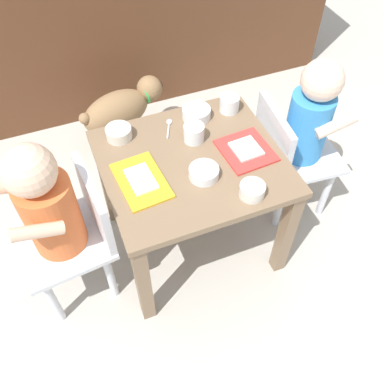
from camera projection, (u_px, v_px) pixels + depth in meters
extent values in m
plane|color=#B2ADA3|center=(192.00, 239.00, 1.70)|extent=(7.00, 7.00, 0.00)
cube|color=#56331E|center=(108.00, 7.00, 1.98)|extent=(2.20, 0.37, 0.92)
cube|color=#7A6047|center=(192.00, 163.00, 1.36)|extent=(0.58, 0.52, 0.03)
cube|color=#7A6047|center=(143.00, 283.00, 1.34)|extent=(0.04, 0.04, 0.43)
cube|color=#7A6047|center=(286.00, 233.00, 1.46)|extent=(0.04, 0.04, 0.43)
cube|color=#7A6047|center=(107.00, 182.00, 1.61)|extent=(0.04, 0.04, 0.43)
cube|color=#7A6047|center=(230.00, 147.00, 1.74)|extent=(0.04, 0.04, 0.43)
cube|color=silver|center=(63.00, 241.00, 1.37)|extent=(0.31, 0.31, 0.02)
cube|color=silver|center=(95.00, 204.00, 1.31)|extent=(0.05, 0.27, 0.22)
cylinder|color=#D86633|center=(52.00, 215.00, 1.26)|extent=(0.16, 0.16, 0.27)
sphere|color=beige|center=(29.00, 170.00, 1.10)|extent=(0.15, 0.15, 0.15)
cylinder|color=silver|center=(37.00, 254.00, 1.50)|extent=(0.03, 0.03, 0.27)
cylinder|color=silver|center=(53.00, 300.00, 1.39)|extent=(0.03, 0.03, 0.27)
cylinder|color=silver|center=(91.00, 232.00, 1.56)|extent=(0.03, 0.03, 0.27)
cylinder|color=silver|center=(110.00, 275.00, 1.45)|extent=(0.03, 0.03, 0.27)
cylinder|color=beige|center=(21.00, 185.00, 1.24)|extent=(0.15, 0.05, 0.09)
cylinder|color=beige|center=(37.00, 231.00, 1.14)|extent=(0.15, 0.05, 0.09)
cube|color=silver|center=(299.00, 154.00, 1.62)|extent=(0.30, 0.30, 0.02)
cube|color=silver|center=(273.00, 138.00, 1.50)|extent=(0.05, 0.27, 0.22)
cylinder|color=#388CD8|center=(307.00, 126.00, 1.51)|extent=(0.15, 0.15, 0.26)
sphere|color=beige|center=(322.00, 80.00, 1.36)|extent=(0.14, 0.14, 0.14)
cylinder|color=silver|center=(326.00, 192.00, 1.69)|extent=(0.03, 0.03, 0.27)
cylinder|color=silver|center=(304.00, 157.00, 1.81)|extent=(0.03, 0.03, 0.27)
cylinder|color=silver|center=(280.00, 203.00, 1.65)|extent=(0.03, 0.03, 0.27)
cylinder|color=silver|center=(260.00, 167.00, 1.77)|extent=(0.03, 0.03, 0.27)
cylinder|color=beige|center=(336.00, 125.00, 1.42)|extent=(0.15, 0.05, 0.09)
cylinder|color=beige|center=(312.00, 95.00, 1.52)|extent=(0.15, 0.05, 0.09)
ellipsoid|color=olive|center=(116.00, 111.00, 1.89)|extent=(0.35, 0.24, 0.18)
sphere|color=olive|center=(150.00, 88.00, 1.93)|extent=(0.12, 0.12, 0.12)
sphere|color=black|center=(157.00, 86.00, 1.95)|extent=(0.05, 0.05, 0.05)
torus|color=green|center=(144.00, 93.00, 1.93)|extent=(0.05, 0.10, 0.10)
sphere|color=olive|center=(85.00, 119.00, 1.81)|extent=(0.05, 0.05, 0.05)
cylinder|color=olive|center=(141.00, 133.00, 2.01)|extent=(0.04, 0.04, 0.13)
cylinder|color=olive|center=(131.00, 122.00, 2.06)|extent=(0.04, 0.04, 0.13)
cylinder|color=olive|center=(109.00, 148.00, 1.94)|extent=(0.04, 0.04, 0.13)
cylinder|color=olive|center=(99.00, 137.00, 1.99)|extent=(0.04, 0.04, 0.13)
cube|color=gold|center=(141.00, 181.00, 1.29)|extent=(0.15, 0.22, 0.01)
cube|color=white|center=(141.00, 179.00, 1.28)|extent=(0.08, 0.12, 0.01)
cube|color=red|center=(246.00, 150.00, 1.37)|extent=(0.17, 0.18, 0.01)
cube|color=white|center=(246.00, 149.00, 1.37)|extent=(0.09, 0.10, 0.01)
cylinder|color=white|center=(194.00, 133.00, 1.39)|extent=(0.07, 0.07, 0.06)
cylinder|color=silver|center=(194.00, 135.00, 1.40)|extent=(0.06, 0.06, 0.04)
cylinder|color=white|center=(229.00, 104.00, 1.49)|extent=(0.07, 0.07, 0.06)
cylinder|color=silver|center=(229.00, 107.00, 1.50)|extent=(0.06, 0.06, 0.03)
cylinder|color=white|center=(204.00, 173.00, 1.29)|extent=(0.09, 0.09, 0.03)
cylinder|color=#D84C33|center=(204.00, 170.00, 1.28)|extent=(0.08, 0.08, 0.01)
cylinder|color=silver|center=(119.00, 133.00, 1.40)|extent=(0.09, 0.09, 0.04)
cylinder|color=gold|center=(118.00, 129.00, 1.39)|extent=(0.07, 0.07, 0.01)
cylinder|color=silver|center=(252.00, 190.00, 1.25)|extent=(0.08, 0.08, 0.04)
cylinder|color=#B26633|center=(253.00, 186.00, 1.23)|extent=(0.06, 0.06, 0.01)
cylinder|color=white|center=(196.00, 113.00, 1.47)|extent=(0.10, 0.10, 0.04)
cylinder|color=gold|center=(196.00, 110.00, 1.46)|extent=(0.08, 0.08, 0.01)
cylinder|color=silver|center=(168.00, 131.00, 1.44)|extent=(0.04, 0.07, 0.01)
ellipsoid|color=silver|center=(169.00, 122.00, 1.47)|extent=(0.03, 0.03, 0.01)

